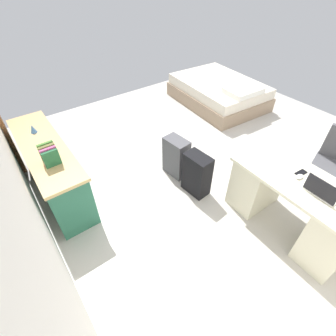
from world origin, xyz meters
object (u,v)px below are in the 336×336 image
Objects in this scene: office_chair at (331,169)px; cell_phone_by_mouse at (301,173)px; bed at (219,92)px; figurine_small at (33,129)px; suitcase_black at (197,174)px; desk at (292,204)px; computer_mouse at (300,177)px; laptop at (322,191)px; suitcase_spare_grey at (176,157)px; credenza at (52,169)px.

office_chair reaches higher than cell_phone_by_mouse.
figurine_small reaches higher than bed.
office_chair is 1.55× the size of suitcase_black.
suitcase_black is (-1.71, 2.14, 0.06)m from bed.
desk is 1.55× the size of office_chair.
computer_mouse reaches higher than bed.
cell_phone_by_mouse is at bearing -23.76° from laptop.
laptop reaches higher than figurine_small.
figurine_small is (1.05, 1.53, 0.52)m from suitcase_spare_grey.
credenza is at bearing 49.36° from cell_phone_by_mouse.
computer_mouse is at bearing -159.39° from suitcase_black.
computer_mouse is at bearing -168.27° from suitcase_spare_grey.
laptop reaches higher than bed.
suitcase_black reaches higher than bed.
credenza is 16.36× the size of figurine_small.
figurine_small is at bearing 37.52° from desk.
credenza reaches higher than bed.
suitcase_black is 1.44m from laptop.
suitcase_spare_grey is (-0.70, -1.53, -0.08)m from credenza.
desk is at bearing 92.39° from office_chair.
laptop is at bearing 170.28° from desk.
suitcase_black is at bearing 23.27° from desk.
cell_phone_by_mouse is (-1.45, -0.55, 0.46)m from suitcase_spare_grey.
figurine_small is (1.51, 1.53, 0.52)m from suitcase_black.
suitcase_black is at bearing 34.68° from cell_phone_by_mouse.
credenza is 3.16m from laptop.
credenza is at bearing 38.68° from laptop.
suitcase_spare_grey is (1.54, 0.46, -0.10)m from desk.
computer_mouse is (0.06, -0.01, 0.37)m from desk.
figurine_small is (2.50, 2.08, 0.06)m from cell_phone_by_mouse.
office_chair is 6.91× the size of cell_phone_by_mouse.
suitcase_black reaches higher than suitcase_spare_grey.
suitcase_black is 5.50× the size of figurine_small.
computer_mouse reaches higher than cell_phone_by_mouse.
laptop is (-0.20, 0.03, 0.41)m from desk.
office_chair is 0.47× the size of bed.
bed is 3.72m from figurine_small.
suitcase_black is at bearing 128.63° from bed.
credenza is 3.02× the size of suitcase_spare_grey.
bed is at bearing -29.85° from computer_mouse.
laptop is at bearing -165.89° from suitcase_black.
office_chair reaches higher than figurine_small.
bed is 3.35× the size of suitcase_spare_grey.
desk is 0.38m from computer_mouse.
bed is 3.49m from laptop.
figurine_small reaches higher than desk.
office_chair is 1.58× the size of suitcase_spare_grey.
credenza reaches higher than desk.
office_chair is at bearing -87.61° from desk.
office_chair is 0.96m from computer_mouse.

